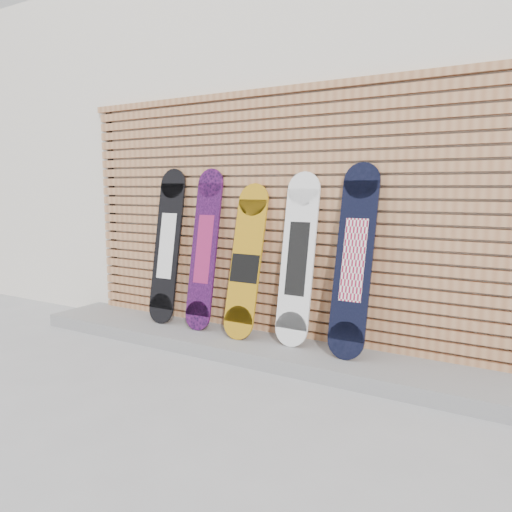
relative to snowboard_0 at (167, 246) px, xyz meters
The scene contains 9 objects.
ground 1.70m from the snowboard_0, 32.95° to the right, with size 80.00×80.00×0.00m, color #949496.
building 3.34m from the snowboard_0, 57.43° to the left, with size 12.00×5.00×3.60m, color silver.
concrete_step 1.35m from the snowboard_0, ahead, with size 4.60×0.70×0.12m, color slate.
slat_wall 1.14m from the snowboard_0, ahead, with size 4.26×0.08×2.29m.
snowboard_0 is the anchor object (origin of this frame).
snowboard_1 0.45m from the snowboard_0, ahead, with size 0.28×0.30×1.50m.
snowboard_2 0.93m from the snowboard_0, ahead, with size 0.30×0.35×1.36m.
snowboard_3 1.42m from the snowboard_0, ahead, with size 0.29×0.29×1.46m.
snowboard_4 1.93m from the snowboard_0, ahead, with size 0.30×0.36×1.52m.
Camera 1 is at (2.01, -2.93, 1.44)m, focal length 35.00 mm.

